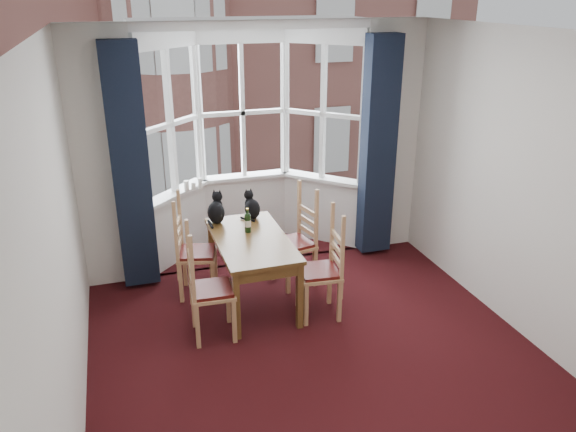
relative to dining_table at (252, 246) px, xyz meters
name	(u,v)px	position (x,y,z in m)	size (l,w,h in m)	color
floor	(326,370)	(0.33, -1.33, -0.64)	(4.50, 4.50, 0.00)	black
ceiling	(336,35)	(0.33, -1.33, 2.16)	(4.50, 4.50, 0.00)	white
wall_left	(58,256)	(-1.67, -1.33, 0.76)	(4.50, 4.50, 0.00)	silver
wall_right	(542,196)	(2.33, -1.33, 0.76)	(4.50, 4.50, 0.00)	silver
wall_near	(524,415)	(0.33, -3.58, 0.76)	(4.00, 4.00, 0.00)	silver
wall_back_pier_left	(107,162)	(-1.32, 0.92, 0.76)	(0.70, 0.12, 2.80)	silver
wall_back_pier_right	(389,139)	(1.98, 0.92, 0.76)	(0.70, 0.12, 2.80)	silver
bay_window	(248,139)	(0.33, 1.42, 0.76)	(2.76, 0.94, 2.80)	white
curtain_left	(131,169)	(-1.09, 0.74, 0.71)	(0.38, 0.22, 2.60)	black
curtain_right	(378,148)	(1.75, 0.74, 0.71)	(0.38, 0.22, 2.60)	black
dining_table	(252,246)	(0.00, 0.00, 0.00)	(0.73, 1.36, 0.74)	brown
chair_left_near	(202,292)	(-0.60, -0.49, -0.17)	(0.42, 0.44, 0.92)	tan
chair_left_far	(189,254)	(-0.60, 0.37, -0.17)	(0.49, 0.51, 0.92)	tan
chair_right_near	(328,272)	(0.66, -0.46, -0.17)	(0.44, 0.46, 0.92)	tan
chair_right_far	(300,243)	(0.63, 0.28, -0.17)	(0.48, 0.50, 0.92)	tan
cat_left	(216,210)	(-0.26, 0.53, 0.23)	(0.26, 0.30, 0.36)	black
cat_right	(252,207)	(0.14, 0.54, 0.22)	(0.22, 0.27, 0.33)	black
wine_bottle	(248,222)	(0.01, 0.16, 0.21)	(0.07, 0.07, 0.26)	black
candle_tall	(187,186)	(-0.47, 1.27, 0.29)	(0.06, 0.06, 0.13)	white
candle_short	(193,186)	(-0.39, 1.30, 0.27)	(0.06, 0.06, 0.09)	white
candle_extra	(200,183)	(-0.30, 1.32, 0.29)	(0.05, 0.05, 0.12)	white
street	(142,144)	(0.33, 30.92, -6.64)	(80.00, 80.00, 0.00)	#333335
tenement_building	(158,44)	(0.33, 12.68, 0.96)	(18.40, 7.80, 15.20)	#92554B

